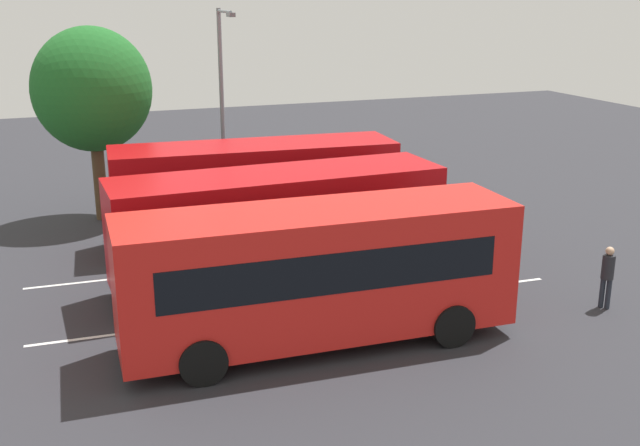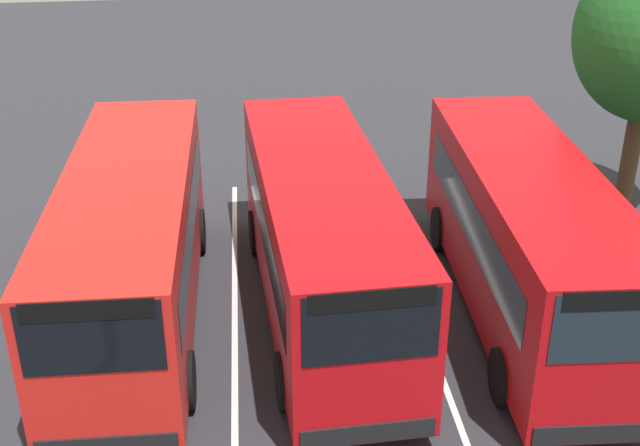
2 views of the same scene
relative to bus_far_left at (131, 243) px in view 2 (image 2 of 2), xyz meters
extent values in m
plane|color=#2B2B30|center=(0.44, 3.84, -1.78)|extent=(68.31, 68.31, 0.00)
cube|color=red|center=(-0.03, 0.00, 0.01)|extent=(9.09, 2.72, 2.87)
cube|color=black|center=(4.43, -0.17, 0.79)|extent=(0.20, 2.09, 1.20)
cube|color=black|center=(0.01, 1.16, 0.36)|extent=(7.56, 0.38, 0.92)
cube|color=black|center=(-0.08, -1.15, 0.36)|extent=(7.56, 0.38, 0.92)
cube|color=black|center=(4.45, -0.17, 1.27)|extent=(0.17, 1.90, 0.32)
cube|color=black|center=(4.46, -0.17, -1.20)|extent=(0.19, 2.18, 0.36)
cylinder|color=black|center=(2.89, 1.01, -1.27)|extent=(1.04, 0.32, 1.03)
cylinder|color=black|center=(2.81, -1.24, -1.27)|extent=(1.04, 0.32, 1.03)
cylinder|color=black|center=(-2.87, 1.24, -1.27)|extent=(1.04, 0.32, 1.03)
cylinder|color=black|center=(-2.95, -1.01, -1.27)|extent=(1.04, 0.32, 1.03)
cube|color=#B70C11|center=(0.23, 3.77, 0.01)|extent=(9.06, 2.58, 2.87)
cube|color=black|center=(4.69, 3.88, 0.79)|extent=(0.17, 2.09, 1.20)
cube|color=black|center=(0.20, 4.93, 0.36)|extent=(7.57, 0.26, 0.92)
cube|color=black|center=(0.25, 2.62, 0.36)|extent=(7.57, 0.26, 0.92)
cube|color=black|center=(4.71, 3.88, 1.27)|extent=(0.14, 1.90, 0.32)
cube|color=black|center=(4.72, 3.88, -1.20)|extent=(0.15, 2.18, 0.36)
cylinder|color=black|center=(3.08, 4.96, -1.27)|extent=(1.03, 0.30, 1.03)
cylinder|color=black|center=(3.13, 2.71, -1.27)|extent=(1.03, 0.30, 1.03)
cylinder|color=black|center=(-2.68, 4.83, -1.27)|extent=(1.03, 0.30, 1.03)
cylinder|color=black|center=(-2.63, 2.58, -1.27)|extent=(1.03, 0.30, 1.03)
cube|color=#B70C11|center=(0.74, 7.85, 0.01)|extent=(9.16, 3.05, 2.87)
cube|color=#19232D|center=(5.19, 7.51, 0.79)|extent=(0.28, 2.09, 1.20)
cube|color=#19232D|center=(0.82, 9.00, 0.36)|extent=(7.55, 0.65, 0.92)
cube|color=#19232D|center=(0.65, 6.70, 0.36)|extent=(7.55, 0.65, 0.92)
cube|color=black|center=(5.21, 7.51, 1.27)|extent=(0.24, 1.90, 0.32)
cube|color=black|center=(5.22, 7.51, -1.20)|extent=(0.27, 2.18, 0.36)
cylinder|color=black|center=(3.70, 8.75, -1.27)|extent=(1.05, 0.36, 1.03)
cylinder|color=black|center=(3.53, 6.51, -1.27)|extent=(1.05, 0.36, 1.03)
cylinder|color=black|center=(-2.05, 9.19, -1.27)|extent=(1.05, 0.36, 1.03)
cylinder|color=black|center=(-2.22, 6.94, -1.27)|extent=(1.05, 0.36, 1.03)
cylinder|color=#4C3823|center=(-3.73, 12.31, -0.23)|extent=(0.44, 0.44, 3.10)
cube|color=silver|center=(0.44, 1.93, -1.77)|extent=(13.84, 0.68, 0.01)
cube|color=silver|center=(0.44, 5.75, -1.77)|extent=(13.84, 0.68, 0.01)
camera|label=1|loc=(-5.74, -15.26, 6.06)|focal=43.03mm
camera|label=2|loc=(14.60, 1.78, 7.50)|focal=45.92mm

